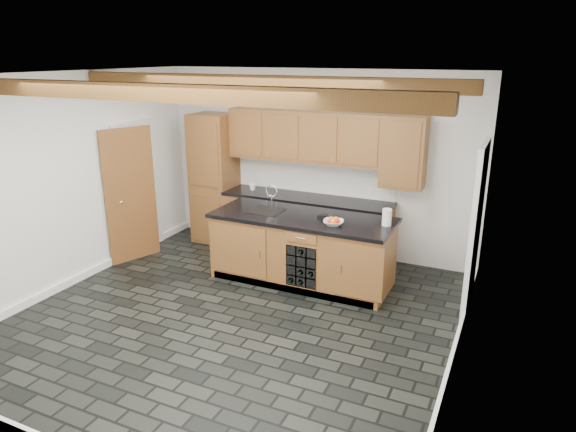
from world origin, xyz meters
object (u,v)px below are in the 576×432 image
at_px(kitchen_scale, 324,217).
at_px(fruit_bowl, 333,223).
at_px(paper_towel, 387,217).
at_px(island, 302,249).

xyz_separation_m(kitchen_scale, fruit_bowl, (0.21, -0.21, 0.01)).
bearing_deg(paper_towel, fruit_bowl, -156.64).
height_order(island, paper_towel, paper_towel).
xyz_separation_m(fruit_bowl, paper_towel, (0.61, 0.27, 0.08)).
bearing_deg(island, fruit_bowl, -18.43).
bearing_deg(kitchen_scale, island, -156.71).
xyz_separation_m(island, paper_towel, (1.11, 0.10, 0.58)).
distance_m(island, kitchen_scale, 0.57).
relative_size(island, paper_towel, 11.28).
height_order(kitchen_scale, fruit_bowl, fruit_bowl).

